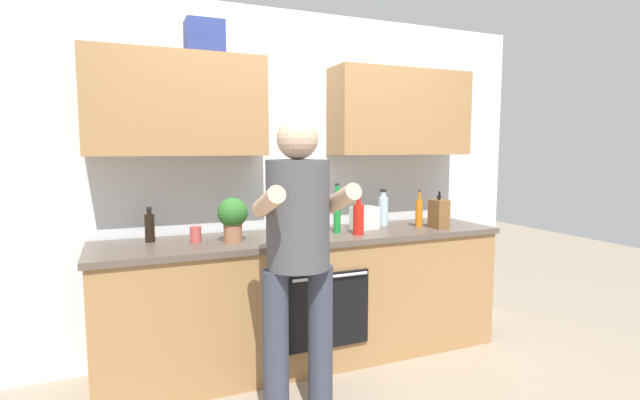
# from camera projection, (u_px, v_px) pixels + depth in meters

# --- Properties ---
(ground_plane) EXTENTS (12.00, 12.00, 0.00)m
(ground_plane) POSITION_uv_depth(u_px,v_px,m) (309.00, 358.00, 3.40)
(ground_plane) COLOR gray
(back_wall_unit) EXTENTS (4.00, 0.38, 2.50)m
(back_wall_unit) POSITION_uv_depth(u_px,v_px,m) (295.00, 149.00, 3.49)
(back_wall_unit) COLOR silver
(back_wall_unit) RESTS_ON ground
(counter) EXTENTS (2.84, 0.67, 0.90)m
(counter) POSITION_uv_depth(u_px,v_px,m) (309.00, 297.00, 3.35)
(counter) COLOR #A37547
(counter) RESTS_ON ground
(person_standing) EXTENTS (0.49, 0.45, 1.66)m
(person_standing) POSITION_uv_depth(u_px,v_px,m) (298.00, 245.00, 2.54)
(person_standing) COLOR #383D4C
(person_standing) RESTS_ON ground
(bottle_soda) EXTENTS (0.05, 0.05, 0.35)m
(bottle_soda) POSITION_uv_depth(u_px,v_px,m) (337.00, 212.00, 3.36)
(bottle_soda) COLOR #198C33
(bottle_soda) RESTS_ON counter
(bottle_hotsauce) EXTENTS (0.08, 0.08, 0.29)m
(bottle_hotsauce) POSITION_uv_depth(u_px,v_px,m) (358.00, 218.00, 3.28)
(bottle_hotsauce) COLOR red
(bottle_hotsauce) RESTS_ON counter
(bottle_soy) EXTENTS (0.06, 0.06, 0.23)m
(bottle_soy) POSITION_uv_depth(u_px,v_px,m) (150.00, 227.00, 3.03)
(bottle_soy) COLOR black
(bottle_soy) RESTS_ON counter
(bottle_water) EXTENTS (0.08, 0.08, 0.28)m
(bottle_water) POSITION_uv_depth(u_px,v_px,m) (383.00, 210.00, 3.68)
(bottle_water) COLOR silver
(bottle_water) RESTS_ON counter
(bottle_vinegar) EXTENTS (0.06, 0.06, 0.22)m
(bottle_vinegar) POSITION_uv_depth(u_px,v_px,m) (439.00, 212.00, 3.86)
(bottle_vinegar) COLOR brown
(bottle_vinegar) RESTS_ON counter
(bottle_juice) EXTENTS (0.05, 0.05, 0.28)m
(bottle_juice) POSITION_uv_depth(u_px,v_px,m) (419.00, 212.00, 3.62)
(bottle_juice) COLOR orange
(bottle_juice) RESTS_ON counter
(cup_tea) EXTENTS (0.07, 0.07, 0.11)m
(cup_tea) POSITION_uv_depth(u_px,v_px,m) (278.00, 225.00, 3.37)
(cup_tea) COLOR #33598C
(cup_tea) RESTS_ON counter
(cup_ceramic) EXTENTS (0.07, 0.07, 0.10)m
(cup_ceramic) POSITION_uv_depth(u_px,v_px,m) (196.00, 234.00, 3.03)
(cup_ceramic) COLOR #BF4C47
(cup_ceramic) RESTS_ON counter
(cup_stoneware) EXTENTS (0.08, 0.08, 0.10)m
(cup_stoneware) POSITION_uv_depth(u_px,v_px,m) (285.00, 230.00, 3.18)
(cup_stoneware) COLOR slate
(cup_stoneware) RESTS_ON counter
(knife_block) EXTENTS (0.10, 0.14, 0.28)m
(knife_block) POSITION_uv_depth(u_px,v_px,m) (439.00, 214.00, 3.55)
(knife_block) COLOR brown
(knife_block) RESTS_ON counter
(potted_herb) EXTENTS (0.19, 0.19, 0.29)m
(potted_herb) POSITION_uv_depth(u_px,v_px,m) (233.00, 216.00, 3.02)
(potted_herb) COLOR #9E6647
(potted_herb) RESTS_ON counter
(grocery_bag_produce) EXTENTS (0.20, 0.17, 0.17)m
(grocery_bag_produce) POSITION_uv_depth(u_px,v_px,m) (365.00, 218.00, 3.53)
(grocery_bag_produce) COLOR silver
(grocery_bag_produce) RESTS_ON counter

